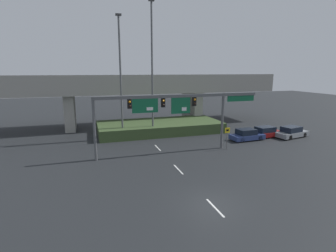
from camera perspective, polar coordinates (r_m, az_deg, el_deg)
The scene contains 11 objects.
ground_plane at distance 18.51m, azimuth 9.34°, elevation -16.31°, with size 160.00×160.00×0.00m, color black.
lane_markings at distance 30.28m, azimuth -2.26°, elevation -4.75°, with size 0.14×30.64×0.01m.
signal_gantry at distance 27.42m, azimuth 1.46°, elevation 4.52°, with size 17.99×0.44×6.29m.
speed_limit_sign at distance 29.94m, azimuth 12.73°, elevation -1.92°, with size 0.60×0.11×2.57m.
highway_light_pole_near at distance 34.30m, azimuth -3.47°, elevation 12.42°, with size 0.70×0.36×17.22m.
highway_light_pole_far at distance 33.91m, azimuth -10.28°, elevation 10.70°, with size 0.70×0.36×15.38m.
overpass_bridge at distance 42.56m, azimuth -7.28°, elevation 8.04°, with size 46.75×7.63×8.11m.
grass_embankment at distance 38.00m, azimuth -1.81°, elevation -0.17°, with size 17.46×7.79×1.43m.
parked_sedan_near_right at distance 34.87m, azimuth 16.77°, elevation -1.88°, with size 4.42×2.12×1.45m.
parked_sedan_mid_right at distance 37.18m, azimuth 20.48°, elevation -1.29°, with size 4.74×2.25×1.44m.
parked_sedan_far_right at distance 38.47m, azimuth 25.31°, elevation -1.24°, with size 4.98×2.77×1.48m.
Camera 1 is at (-7.58, -14.45, 8.73)m, focal length 28.00 mm.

